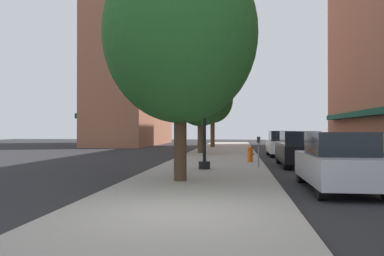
# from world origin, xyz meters

# --- Properties ---
(ground_plane) EXTENTS (90.00, 90.00, 0.00)m
(ground_plane) POSITION_xyz_m (4.00, 18.00, 0.00)
(ground_plane) COLOR #232326
(sidewalk_slab) EXTENTS (4.80, 50.00, 0.12)m
(sidewalk_slab) POSITION_xyz_m (0.00, 19.00, 0.06)
(sidewalk_slab) COLOR gray
(sidewalk_slab) RESTS_ON ground
(building_far_background) EXTENTS (6.80, 18.00, 21.16)m
(building_far_background) POSITION_xyz_m (-11.01, 37.00, 10.56)
(building_far_background) COLOR #9E6047
(building_far_background) RESTS_ON ground
(lamppost) EXTENTS (0.48, 0.48, 5.90)m
(lamppost) POSITION_xyz_m (-0.20, 8.48, 3.20)
(lamppost) COLOR black
(lamppost) RESTS_ON sidewalk_slab
(fire_hydrant) EXTENTS (0.33, 0.26, 0.79)m
(fire_hydrant) POSITION_xyz_m (1.77, 12.25, 0.52)
(fire_hydrant) COLOR #E05614
(fire_hydrant) RESTS_ON sidewalk_slab
(parking_meter_near) EXTENTS (0.14, 0.09, 1.31)m
(parking_meter_near) POSITION_xyz_m (2.05, 9.59, 0.95)
(parking_meter_near) COLOR slate
(parking_meter_near) RESTS_ON sidewalk_slab
(tree_near) EXTENTS (3.83, 3.83, 6.66)m
(tree_near) POSITION_xyz_m (-1.24, 29.21, 4.55)
(tree_near) COLOR #4C3823
(tree_near) RESTS_ON sidewalk_slab
(tree_mid) EXTENTS (4.10, 4.10, 6.57)m
(tree_mid) POSITION_xyz_m (-1.46, 19.74, 4.32)
(tree_mid) COLOR #4C3823
(tree_mid) RESTS_ON sidewalk_slab
(tree_far) EXTENTS (4.87, 4.87, 7.42)m
(tree_far) POSITION_xyz_m (-0.63, 4.71, 4.73)
(tree_far) COLOR #422D1E
(tree_far) RESTS_ON sidewalk_slab
(car_silver) EXTENTS (1.80, 4.30, 1.66)m
(car_silver) POSITION_xyz_m (4.00, 3.96, 0.81)
(car_silver) COLOR black
(car_silver) RESTS_ON ground
(car_black) EXTENTS (1.80, 4.30, 1.66)m
(car_black) POSITION_xyz_m (4.00, 11.32, 0.81)
(car_black) COLOR black
(car_black) RESTS_ON ground
(car_white) EXTENTS (1.80, 4.30, 1.66)m
(car_white) POSITION_xyz_m (4.00, 18.60, 0.81)
(car_white) COLOR black
(car_white) RESTS_ON ground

